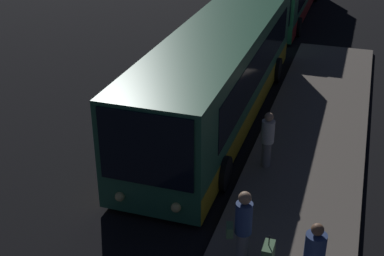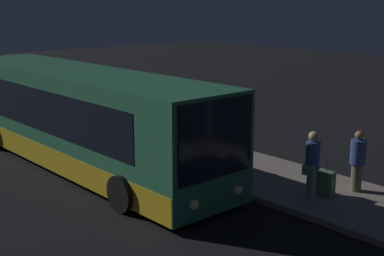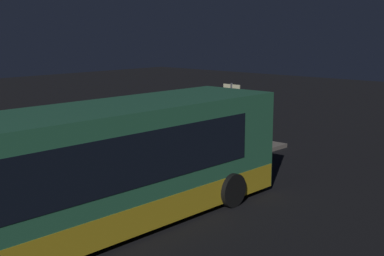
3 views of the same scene
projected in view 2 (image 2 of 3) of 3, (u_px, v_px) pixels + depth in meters
The scene contains 7 objects.
ground at pixel (112, 176), 15.96m from camera, with size 80.00×80.00×0.00m, color black.
platform at pixel (192, 154), 18.00m from camera, with size 20.00×3.17×0.16m.
bus_lead at pixel (79, 118), 16.80m from camera, with size 12.38×2.89×3.02m.
passenger_boarding at pixel (312, 163), 13.33m from camera, with size 0.45×0.59×1.80m.
passenger_waiting at pixel (194, 138), 16.19m from camera, with size 0.40×0.40×1.62m.
passenger_with_bags at pixel (358, 159), 14.05m from camera, with size 0.41×0.41×1.64m.
suitcase at pixel (326, 183), 13.80m from camera, with size 0.44×0.22×0.91m.
Camera 2 is at (12.95, -8.31, 5.07)m, focal length 50.00 mm.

